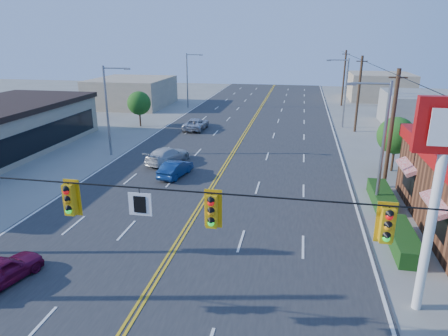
% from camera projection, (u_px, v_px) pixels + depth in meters
% --- Properties ---
extents(road, '(20.00, 120.00, 0.06)m').
position_uv_depth(road, '(224.00, 168.00, 33.00)').
color(road, '#2D2D30').
rests_on(road, ground).
extents(signal_span, '(24.32, 0.34, 9.00)m').
position_uv_depth(signal_span, '(103.00, 217.00, 12.85)').
color(signal_span, '#47301E').
rests_on(signal_span, ground).
extents(kfc_pylon, '(2.20, 0.36, 8.50)m').
position_uv_depth(kfc_pylon, '(441.00, 166.00, 14.22)').
color(kfc_pylon, white).
rests_on(kfc_pylon, ground).
extents(streetlight_se, '(2.55, 0.25, 8.00)m').
position_uv_depth(streetlight_se, '(380.00, 139.00, 24.05)').
color(streetlight_se, gray).
rests_on(streetlight_se, ground).
extents(streetlight_ne, '(2.55, 0.25, 8.00)m').
position_uv_depth(streetlight_ne, '(344.00, 89.00, 46.42)').
color(streetlight_ne, gray).
rests_on(streetlight_ne, ground).
extents(streetlight_sw, '(2.55, 0.25, 8.00)m').
position_uv_depth(streetlight_sw, '(109.00, 106.00, 35.38)').
color(streetlight_sw, gray).
rests_on(streetlight_sw, ground).
extents(streetlight_nw, '(2.55, 0.25, 8.00)m').
position_uv_depth(streetlight_nw, '(188.00, 77.00, 59.61)').
color(streetlight_nw, gray).
rests_on(streetlight_nw, ground).
extents(utility_pole_near, '(0.28, 0.28, 8.40)m').
position_uv_depth(utility_pole_near, '(391.00, 130.00, 27.63)').
color(utility_pole_near, '#47301E').
rests_on(utility_pole_near, ground).
extents(utility_pole_mid, '(0.28, 0.28, 8.40)m').
position_uv_depth(utility_pole_mid, '(358.00, 95.00, 44.40)').
color(utility_pole_mid, '#47301E').
rests_on(utility_pole_mid, ground).
extents(utility_pole_far, '(0.28, 0.28, 8.40)m').
position_uv_depth(utility_pole_far, '(344.00, 78.00, 61.17)').
color(utility_pole_far, '#47301E').
rests_on(utility_pole_far, ground).
extents(tree_kfc_rear, '(2.94, 2.94, 4.41)m').
position_uv_depth(tree_kfc_rear, '(396.00, 136.00, 31.52)').
color(tree_kfc_rear, '#47301E').
rests_on(tree_kfc_rear, ground).
extents(tree_west, '(2.80, 2.80, 4.20)m').
position_uv_depth(tree_west, '(139.00, 103.00, 47.50)').
color(tree_west, '#47301E').
rests_on(tree_west, ground).
extents(bld_east_mid, '(12.00, 10.00, 4.00)m').
position_uv_depth(bld_east_mid, '(439.00, 111.00, 47.06)').
color(bld_east_mid, gray).
rests_on(bld_east_mid, ground).
extents(bld_west_far, '(11.00, 12.00, 4.20)m').
position_uv_depth(bld_west_far, '(132.00, 92.00, 62.02)').
color(bld_west_far, tan).
rests_on(bld_west_far, ground).
extents(bld_east_far, '(10.00, 10.00, 4.40)m').
position_uv_depth(bld_east_far, '(380.00, 86.00, 68.04)').
color(bld_east_far, tan).
rests_on(bld_east_far, ground).
extents(car_magenta, '(2.31, 3.85, 1.23)m').
position_uv_depth(car_magenta, '(2.00, 272.00, 17.48)').
color(car_magenta, maroon).
rests_on(car_magenta, ground).
extents(car_blue, '(1.96, 3.93, 1.24)m').
position_uv_depth(car_blue, '(176.00, 169.00, 30.85)').
color(car_blue, navy).
rests_on(car_blue, ground).
extents(car_white, '(3.30, 4.98, 1.34)m').
position_uv_depth(car_white, '(168.00, 156.00, 34.11)').
color(car_white, silver).
rests_on(car_white, ground).
extents(car_silver, '(2.29, 4.78, 1.31)m').
position_uv_depth(car_silver, '(196.00, 124.00, 46.25)').
color(car_silver, silver).
rests_on(car_silver, ground).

